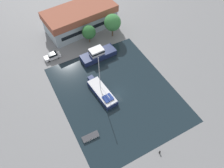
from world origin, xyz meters
TOP-DOWN VIEW (x-y plane):
  - ground_plane at (0.00, 0.00)m, footprint 440.00×440.00m
  - water_canal at (0.00, 0.00)m, footprint 26.87×32.36m
  - warehouse_building at (2.74, 27.97)m, footprint 22.49×12.07m
  - quay_tree_near_building at (2.11, 20.36)m, footprint 3.99×3.99m
  - quay_tree_by_water at (9.47, 19.62)m, footprint 4.97×4.97m
  - parked_car at (-9.85, 19.07)m, footprint 4.59×1.89m
  - sailboat_moored at (-3.31, 1.61)m, footprint 4.04×10.81m
  - motor_cruiser at (1.43, 13.30)m, footprint 10.20×4.11m
  - small_dinghy at (-10.60, -7.47)m, footprint 3.74×1.46m
  - mooring_bollard at (0.41, -17.29)m, footprint 0.35×0.35m

SIDE VIEW (x-z plane):
  - ground_plane at x=0.00m, z-range 0.00..0.00m
  - water_canal at x=0.00m, z-range 0.00..0.01m
  - small_dinghy at x=-10.60m, z-range 0.01..0.51m
  - mooring_bollard at x=0.41m, z-range 0.02..0.82m
  - sailboat_moored at x=-3.31m, z-range -5.33..6.84m
  - parked_car at x=-9.85m, z-range -0.01..1.79m
  - motor_cruiser at x=1.43m, z-range -0.45..2.90m
  - warehouse_building at x=2.74m, z-range 0.04..6.88m
  - quay_tree_near_building at x=2.11m, z-range 0.85..6.55m
  - quay_tree_by_water at x=9.47m, z-range 1.22..8.66m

